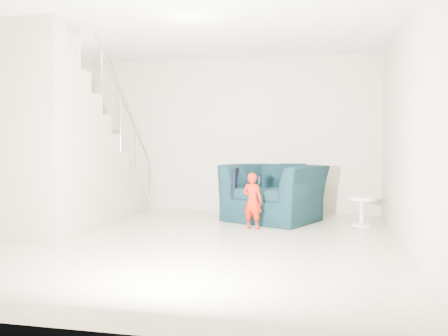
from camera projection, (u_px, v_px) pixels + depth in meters
The scene contains 13 objects.
floor at pixel (191, 243), 5.76m from camera, with size 5.50×5.50×0.00m, color #A08F7C.
ceiling at pixel (190, 17), 5.61m from camera, with size 5.50×5.50×0.00m, color silver.
back_wall at pixel (234, 135), 8.37m from camera, with size 5.00×5.00×0.00m, color #B6AE94.
front_wall at pixel (69, 121), 3.00m from camera, with size 5.00×5.00×0.00m, color #B6AE94.
left_wall at pixel (8, 132), 6.21m from camera, with size 5.50×5.50×0.00m, color #B6AE94.
right_wall at pixel (411, 130), 5.16m from camera, with size 5.50×5.50×0.00m, color #B6AE94.
armchair at pixel (274, 193), 7.39m from camera, with size 1.34×1.17×0.87m, color black.
toddler at pixel (252, 201), 6.65m from camera, with size 0.29×0.19×0.80m, color #AE0905.
side_table at pixel (362, 206), 6.93m from camera, with size 0.42×0.42×0.42m.
staircase at pixel (65, 162), 6.67m from camera, with size 1.02×3.03×3.62m.
cushion at pixel (293, 176), 7.57m from camera, with size 0.41×0.12×0.40m, color black.
throw at pixel (237, 185), 7.39m from camera, with size 0.05×0.49×0.55m, color black.
phone at pixel (259, 180), 6.59m from camera, with size 0.02×0.05×0.10m, color black.
Camera 1 is at (1.60, -5.49, 1.21)m, focal length 38.00 mm.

